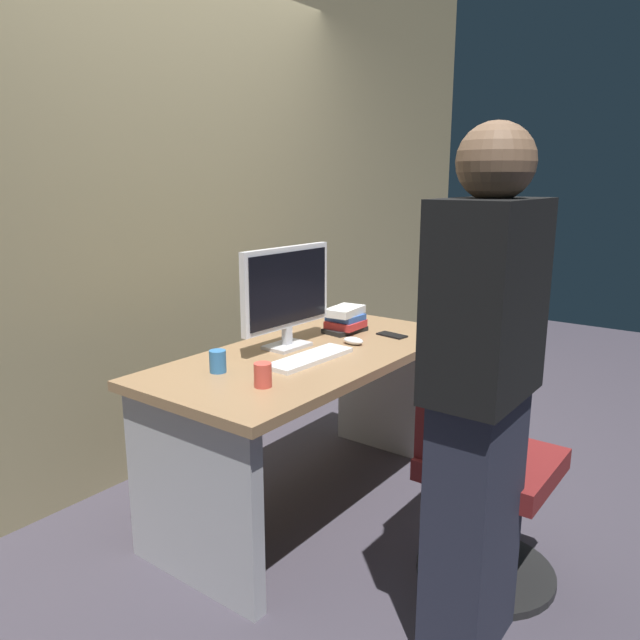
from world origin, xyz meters
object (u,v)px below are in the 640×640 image
Objects in this scene: desk at (311,399)px; monitor at (287,292)px; office_chair at (477,468)px; book_stack at (345,320)px; keyboard at (310,358)px; handbag at (475,452)px; cell_phone at (392,335)px; cup_near_keyboard at (263,375)px; person_at_desk at (481,398)px; cup_by_monitor at (218,361)px; mouse at (353,341)px.

desk is 0.49m from monitor.
book_stack is at bearing 65.33° from office_chair.
keyboard is at bearing -162.12° from book_stack.
desk is 0.81m from office_chair.
desk is at bearing 143.68° from handbag.
cell_phone is (0.46, -0.27, -0.25)m from monitor.
monitor is at bearing 95.90° from desk.
cup_near_keyboard is 0.93m from cell_phone.
handbag is (1.07, 0.42, -0.70)m from person_at_desk.
office_chair is at bearing -80.69° from keyboard.
keyboard is at bearing 96.85° from office_chair.
person_at_desk is at bearing -104.92° from keyboard.
book_stack is at bearing 53.21° from person_at_desk.
person_at_desk is at bearing -85.90° from cup_by_monitor.
person_at_desk is at bearing -128.46° from cell_phone.
office_chair is 0.86m from cell_phone.
desk is 15.60× the size of mouse.
office_chair is 0.83m from handbag.
person_at_desk is at bearing -126.79° from book_stack.
handbag is (1.17, -0.37, -0.65)m from cup_near_keyboard.
office_chair is 9.40× the size of mouse.
monitor is 3.75× the size of cell_phone.
cell_phone is at bearing -18.33° from desk.
person_at_desk is 1.13m from monitor.
cup_near_keyboard is at bearing -172.33° from cell_phone.
handbag is at bearing 22.01° from office_chair.
mouse is (0.21, -0.08, 0.24)m from desk.
monitor is 0.57m from cup_near_keyboard.
desk is 10.83× the size of cell_phone.
person_at_desk is 1.15m from cell_phone.
mouse is (0.59, 0.85, -0.09)m from person_at_desk.
person_at_desk is at bearing -159.20° from office_chair.
desk is 0.33m from mouse.
handbag is at bearing 21.61° from person_at_desk.
cup_by_monitor is (-0.44, -0.01, -0.21)m from monitor.
office_chair is 0.87m from cup_near_keyboard.
person_at_desk reaches higher than cup_near_keyboard.
cup_near_keyboard is at bearing 124.53° from office_chair.
person_at_desk reaches higher than book_stack.
cell_phone is at bearing -72.96° from book_stack.
person_at_desk is (-0.35, -0.13, 0.41)m from office_chair.
monitor is 0.39m from mouse.
keyboard is at bearing 72.62° from person_at_desk.
keyboard is 1.92× the size of book_stack.
mouse reaches higher than desk.
mouse is 0.69× the size of cell_phone.
cell_phone is at bearing -30.49° from monitor.
keyboard reaches higher than handbag.
office_chair is 2.19× the size of keyboard.
mouse is at bearing -42.69° from monitor.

